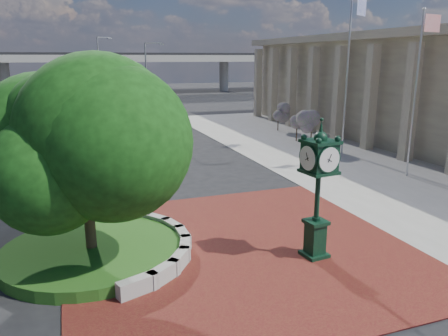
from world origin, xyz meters
TOP-DOWN VIEW (x-y plane):
  - ground at (0.00, 0.00)m, footprint 200.00×200.00m
  - plaza at (0.00, -1.00)m, footprint 12.00×12.00m
  - sidewalk at (16.00, 10.00)m, footprint 20.00×50.00m
  - planter_wall at (-2.71, -0.00)m, footprint 2.96×6.77m
  - grass_bed at (-5.00, 0.00)m, footprint 6.10×6.10m
  - overpass at (-0.22, 70.00)m, footprint 90.00×12.00m
  - tree_planter at (-5.00, 0.00)m, footprint 5.20×5.20m
  - tree_street at (-4.00, 18.00)m, footprint 4.40×4.40m
  - post_clock at (2.22, -2.56)m, footprint 1.09×1.09m
  - parked_car at (1.77, 40.25)m, footprint 3.45×5.08m
  - flagpole_a at (12.81, 4.81)m, footprint 1.43×0.28m
  - flagpole_b at (12.90, 11.36)m, footprint 1.57×0.87m
  - street_lamp_near at (2.09, 27.31)m, footprint 1.80×0.37m
  - street_lamp_far at (-0.95, 43.64)m, footprint 1.95×0.97m
  - shrub_near at (11.98, 14.10)m, footprint 1.20×1.20m
  - shrub_mid at (12.11, 16.60)m, footprint 1.20×1.20m
  - shrub_far at (13.05, 21.84)m, footprint 1.20×1.20m

SIDE VIEW (x-z plane):
  - ground at x=0.00m, z-range 0.00..0.00m
  - plaza at x=0.00m, z-range 0.00..0.04m
  - sidewalk at x=16.00m, z-range 0.00..0.04m
  - grass_bed at x=-5.00m, z-range 0.00..0.40m
  - planter_wall at x=-2.71m, z-range 0.00..0.54m
  - parked_car at x=1.77m, z-range 0.00..1.61m
  - shrub_near at x=11.98m, z-range 0.49..2.69m
  - shrub_mid at x=12.11m, z-range 0.49..2.69m
  - shrub_far at x=13.05m, z-range 0.49..2.69m
  - post_clock at x=2.22m, z-range 0.23..4.98m
  - tree_street at x=-4.00m, z-range 0.52..5.96m
  - tree_planter at x=-5.00m, z-range 0.56..6.89m
  - street_lamp_near at x=2.09m, z-range 0.69..8.73m
  - flagpole_a at x=12.81m, z-range 0.12..9.35m
  - street_lamp_far at x=-0.95m, z-range 0.79..9.96m
  - flagpole_b at x=12.90m, z-range 0.14..10.97m
  - overpass at x=-0.22m, z-range 2.79..10.29m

